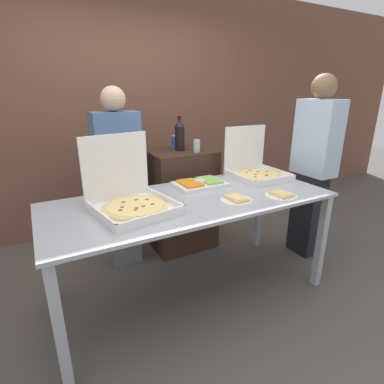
{
  "coord_description": "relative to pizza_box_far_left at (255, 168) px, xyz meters",
  "views": [
    {
      "loc": [
        -1.0,
        -1.85,
        1.62
      ],
      "look_at": [
        0.0,
        0.0,
        0.9
      ],
      "focal_mm": 28.0,
      "sensor_mm": 36.0,
      "label": 1
    }
  ],
  "objects": [
    {
      "name": "pizza_box_near_right",
      "position": [
        -1.26,
        -0.22,
        0.01
      ],
      "size": [
        0.57,
        0.58,
        0.49
      ],
      "rotation": [
        0.0,
        0.0,
        0.17
      ],
      "color": "white",
      "rests_on": "buffet_table"
    },
    {
      "name": "soda_can_silver",
      "position": [
        -0.38,
        0.43,
        0.18
      ],
      "size": [
        0.07,
        0.07,
        0.12
      ],
      "color": "silver",
      "rests_on": "sideboard_podium"
    },
    {
      "name": "paper_plate_front_left",
      "position": [
        -0.53,
        -0.43,
        -0.07
      ],
      "size": [
        0.23,
        0.23,
        0.03
      ],
      "color": "white",
      "rests_on": "buffet_table"
    },
    {
      "name": "veggie_tray",
      "position": [
        -0.59,
        -0.0,
        -0.06
      ],
      "size": [
        0.42,
        0.29,
        0.05
      ],
      "color": "white",
      "rests_on": "buffet_table"
    },
    {
      "name": "brick_wall_behind",
      "position": [
        -0.8,
        1.46,
        0.47
      ],
      "size": [
        10.0,
        0.06,
        2.8
      ],
      "color": "brown",
      "rests_on": "ground_plane"
    },
    {
      "name": "soda_bottle",
      "position": [
        -0.49,
        0.59,
        0.27
      ],
      "size": [
        0.1,
        0.1,
        0.35
      ],
      "color": "black",
      "rests_on": "sideboard_podium"
    },
    {
      "name": "person_guest_cap",
      "position": [
        -1.13,
        0.54,
        -0.06
      ],
      "size": [
        0.4,
        0.22,
        1.66
      ],
      "rotation": [
        0.0,
        0.0,
        3.14
      ],
      "color": "slate",
      "rests_on": "ground_plane"
    },
    {
      "name": "pizza_box_far_left",
      "position": [
        0.0,
        0.0,
        0.0
      ],
      "size": [
        0.46,
        0.48,
        0.45
      ],
      "rotation": [
        0.0,
        0.0,
        -0.02
      ],
      "color": "white",
      "rests_on": "buffet_table"
    },
    {
      "name": "soda_can_colored",
      "position": [
        -0.47,
        0.75,
        0.18
      ],
      "size": [
        0.07,
        0.07,
        0.12
      ],
      "color": "#334CB2",
      "rests_on": "sideboard_podium"
    },
    {
      "name": "person_guest_plaid",
      "position": [
        0.57,
        -0.18,
        -0.0
      ],
      "size": [
        0.22,
        0.4,
        1.76
      ],
      "rotation": [
        0.0,
        0.0,
        1.57
      ],
      "color": "black",
      "rests_on": "ground_plane"
    },
    {
      "name": "ground_plane",
      "position": [
        -0.8,
        -0.24,
        -0.93
      ],
      "size": [
        16.0,
        16.0,
        0.0
      ],
      "primitive_type": "plane",
      "color": "#514C47"
    },
    {
      "name": "sideboard_podium",
      "position": [
        -0.49,
        0.58,
        -0.41
      ],
      "size": [
        0.64,
        0.51,
        1.04
      ],
      "color": "#382319",
      "rests_on": "ground_plane"
    },
    {
      "name": "buffet_table",
      "position": [
        -0.8,
        -0.24,
        -0.18
      ],
      "size": [
        2.14,
        0.89,
        0.85
      ],
      "color": "#A8AAB2",
      "rests_on": "ground_plane"
    },
    {
      "name": "paper_plate_front_right",
      "position": [
        -0.17,
        -0.52,
        -0.07
      ],
      "size": [
        0.24,
        0.24,
        0.03
      ],
      "color": "white",
      "rests_on": "buffet_table"
    }
  ]
}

